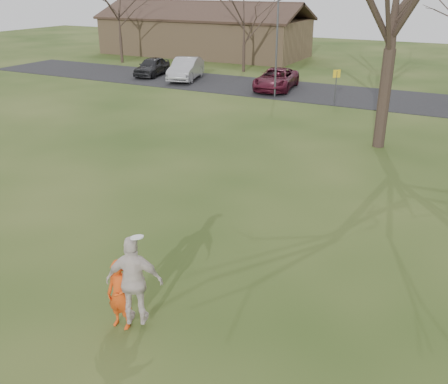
{
  "coord_description": "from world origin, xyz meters",
  "views": [
    {
      "loc": [
        5.73,
        -7.01,
        6.71
      ],
      "look_at": [
        0.0,
        4.0,
        1.5
      ],
      "focal_mm": 40.05,
      "sensor_mm": 36.0,
      "label": 1
    }
  ],
  "objects": [
    {
      "name": "ground",
      "position": [
        0.0,
        0.0,
        0.0
      ],
      "size": [
        120.0,
        120.0,
        0.0
      ],
      "primitive_type": "plane",
      "color": "#1E380F",
      "rests_on": "ground"
    },
    {
      "name": "parking_strip",
      "position": [
        0.0,
        25.0,
        0.02
      ],
      "size": [
        62.0,
        6.5,
        0.04
      ],
      "primitive_type": "cube",
      "color": "black",
      "rests_on": "ground"
    },
    {
      "name": "player_defender",
      "position": [
        -0.18,
        -0.32,
        0.78
      ],
      "size": [
        0.6,
        0.42,
        1.56
      ],
      "primitive_type": "imported",
      "rotation": [
        0.0,
        0.0,
        0.09
      ],
      "color": "#E14812",
      "rests_on": "ground"
    },
    {
      "name": "car_0",
      "position": [
        -17.4,
        25.33,
        0.73
      ],
      "size": [
        2.33,
        4.28,
        1.38
      ],
      "primitive_type": "imported",
      "rotation": [
        0.0,
        0.0,
        0.18
      ],
      "color": "black",
      "rests_on": "parking_strip"
    },
    {
      "name": "car_1",
      "position": [
        -14.12,
        25.0,
        0.83
      ],
      "size": [
        2.96,
        5.09,
        1.59
      ],
      "primitive_type": "imported",
      "rotation": [
        0.0,
        0.0,
        0.28
      ],
      "color": "#A0A0A5",
      "rests_on": "parking_strip"
    },
    {
      "name": "car_2",
      "position": [
        -6.81,
        24.68,
        0.73
      ],
      "size": [
        2.93,
        5.21,
        1.38
      ],
      "primitive_type": "imported",
      "rotation": [
        0.0,
        0.0,
        0.13
      ],
      "color": "#4E1221",
      "rests_on": "parking_strip"
    },
    {
      "name": "catching_play",
      "position": [
        0.15,
        -0.21,
        1.14
      ],
      "size": [
        1.26,
        0.91,
        2.02
      ],
      "color": "silver",
      "rests_on": "ground"
    },
    {
      "name": "building",
      "position": [
        -20.0,
        38.0,
        1.93
      ],
      "size": [
        20.6,
        8.5,
        5.14
      ],
      "color": "#8C6D4C",
      "rests_on": "ground"
    },
    {
      "name": "lamp_post",
      "position": [
        -6.0,
        22.5,
        3.97
      ],
      "size": [
        0.34,
        0.34,
        6.27
      ],
      "color": "#47474C",
      "rests_on": "ground"
    },
    {
      "name": "sign_yellow",
      "position": [
        -2.0,
        22.0,
        1.45
      ],
      "size": [
        0.35,
        0.35,
        2.08
      ],
      "color": "#47474C",
      "rests_on": "ground"
    }
  ]
}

